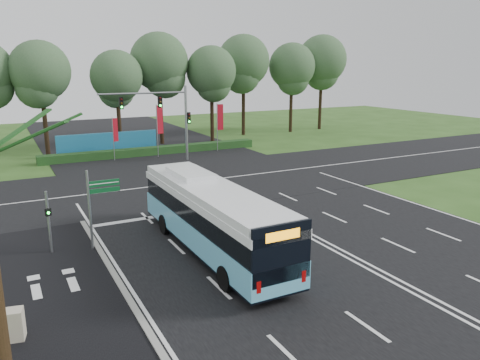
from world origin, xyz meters
The scene contains 16 objects.
ground centered at (0.00, 0.00, 0.00)m, with size 120.00×120.00×0.00m, color #2C4E1A.
road_main centered at (0.00, 0.00, 0.02)m, with size 20.00×120.00×0.04m, color black.
road_cross centered at (0.00, 12.00, 0.03)m, with size 120.00×14.00×0.05m, color black.
bike_path centered at (-12.50, -3.00, 0.03)m, with size 5.00×18.00×0.06m, color black.
kerb_strip centered at (-10.10, -3.00, 0.06)m, with size 0.25×18.00×0.12m, color gray.
city_bus centered at (-5.26, -1.40, 1.79)m, with size 2.74×12.38×3.55m.
pedestrian_signal centered at (-12.18, 2.00, 1.69)m, with size 0.29×0.40×3.09m.
street_sign centered at (-10.01, 1.58, 2.52)m, with size 1.56×0.12×3.99m.
utility_cabinet centered at (-14.12, -5.24, 0.55)m, with size 0.66×0.55×1.10m, color #C1B59B.
banner_flag_left centered at (-4.06, 23.38, 2.69)m, with size 0.56×0.29×4.09m.
banner_flag_mid centered at (0.22, 23.19, 3.34)m, with size 0.73×0.30×5.16m.
banner_flag_right centered at (6.81, 23.41, 3.25)m, with size 0.74×0.08×5.01m.
traffic_light_gantry centered at (0.21, 20.50, 4.66)m, with size 8.41×0.28×7.00m.
hedge centered at (0.00, 24.50, 0.40)m, with size 22.00×1.20×0.80m, color #153B16.
blue_hoarding centered at (-4.00, 27.00, 1.10)m, with size 10.00×0.30×2.20m, color #1B6892.
eucalyptus_row centered at (4.09, 30.98, 8.83)m, with size 54.39×9.74×12.93m.
Camera 1 is at (-13.89, -20.79, 8.81)m, focal length 35.00 mm.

